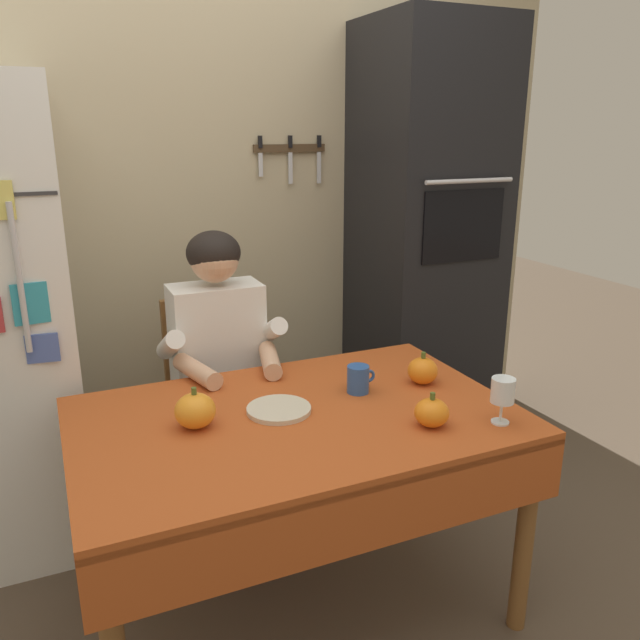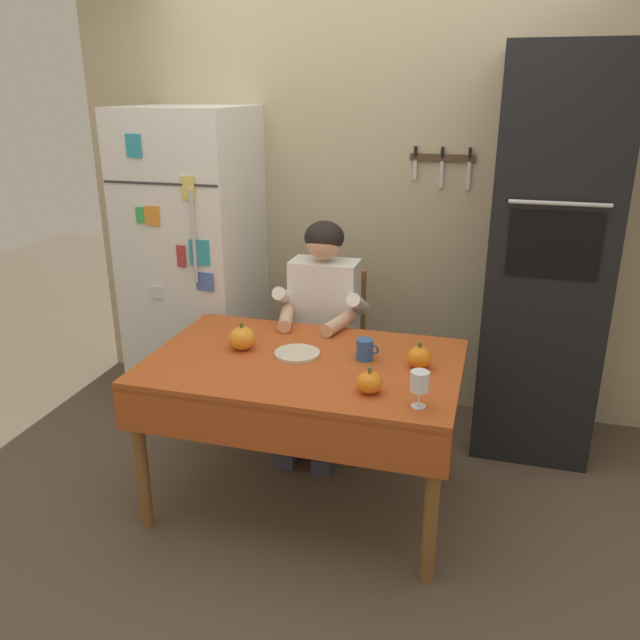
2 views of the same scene
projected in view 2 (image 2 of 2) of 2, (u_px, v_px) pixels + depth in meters
ground_plane at (299, 510)px, 3.06m from camera, size 10.00×10.00×0.00m
back_wall_assembly at (373, 194)px, 3.83m from camera, size 3.70×0.13×2.60m
refrigerator at (195, 263)px, 3.87m from camera, size 0.68×0.71×1.80m
wall_oven at (547, 260)px, 3.34m from camera, size 0.60×0.64×2.10m
dining_table at (303, 379)px, 2.91m from camera, size 1.40×0.90×0.74m
chair_behind_person at (330, 343)px, 3.70m from camera, size 0.40×0.40×0.93m
seated_person at (321, 317)px, 3.45m from camera, size 0.47×0.55×1.25m
coffee_mug at (365, 349)px, 2.89m from camera, size 0.10×0.08×0.10m
wine_glass at (420, 382)px, 2.44m from camera, size 0.07×0.07×0.15m
pumpkin_large at (242, 338)px, 3.00m from camera, size 0.13×0.13×0.13m
pumpkin_medium at (369, 382)px, 2.58m from camera, size 0.11×0.11×0.11m
pumpkin_small at (419, 357)px, 2.80m from camera, size 0.11×0.11×0.12m
serving_tray at (297, 354)px, 2.95m from camera, size 0.21×0.21×0.02m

